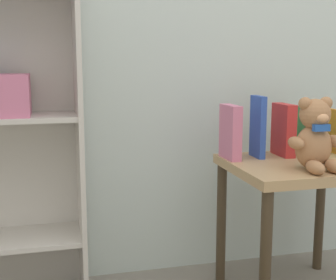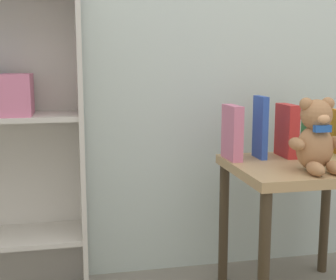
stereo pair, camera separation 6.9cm
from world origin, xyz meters
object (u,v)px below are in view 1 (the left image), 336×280
(book_standing_pink, at_px, (230,132))
(book_standing_red, at_px, (283,130))
(book_standing_orange, at_px, (333,131))
(display_table, at_px, (299,185))
(book_standing_green, at_px, (309,131))
(book_standing_blue, at_px, (258,127))
(teddy_bear, at_px, (315,137))

(book_standing_pink, relative_size, book_standing_red, 1.01)
(book_standing_pink, distance_m, book_standing_orange, 0.47)
(display_table, xyz_separation_m, book_standing_green, (0.12, 0.14, 0.19))
(book_standing_blue, bearing_deg, display_table, -47.63)
(display_table, height_order, teddy_bear, teddy_bear)
(display_table, relative_size, teddy_bear, 2.13)
(book_standing_green, bearing_deg, book_standing_red, -178.06)
(display_table, distance_m, book_standing_blue, 0.28)
(book_standing_red, distance_m, book_standing_green, 0.12)
(display_table, bearing_deg, book_standing_green, 49.76)
(book_standing_pink, bearing_deg, book_standing_red, 1.03)
(book_standing_blue, bearing_deg, teddy_bear, -66.83)
(book_standing_red, bearing_deg, book_standing_blue, -175.70)
(display_table, distance_m, teddy_bear, 0.24)
(book_standing_pink, height_order, book_standing_blue, book_standing_blue)
(teddy_bear, xyz_separation_m, book_standing_green, (0.13, 0.26, -0.02))
(book_standing_red, bearing_deg, display_table, -88.79)
(book_standing_blue, xyz_separation_m, book_standing_red, (0.12, 0.01, -0.02))
(book_standing_orange, bearing_deg, display_table, -150.03)
(book_standing_orange, bearing_deg, book_standing_pink, -179.79)
(book_standing_pink, xyz_separation_m, book_standing_blue, (0.12, 0.00, 0.02))
(book_standing_red, height_order, book_standing_green, book_standing_red)
(teddy_bear, relative_size, book_standing_blue, 1.05)
(teddy_bear, height_order, book_standing_pink, teddy_bear)
(display_table, bearing_deg, book_standing_orange, 31.53)
(display_table, bearing_deg, book_standing_red, 90.00)
(book_standing_blue, relative_size, book_standing_orange, 1.34)
(teddy_bear, distance_m, book_standing_orange, 0.36)
(teddy_bear, bearing_deg, book_standing_red, 86.92)
(book_standing_blue, distance_m, book_standing_red, 0.12)
(book_standing_pink, bearing_deg, book_standing_green, 0.38)
(book_standing_orange, bearing_deg, book_standing_green, -178.98)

